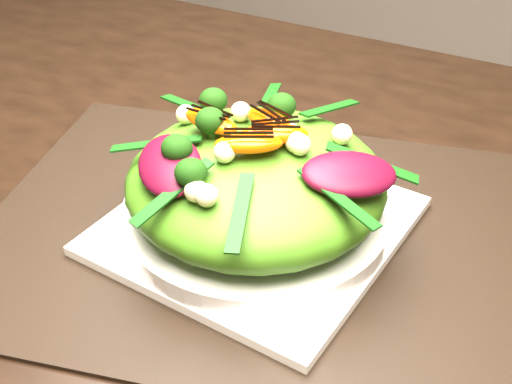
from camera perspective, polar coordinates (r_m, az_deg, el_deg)
The scene contains 10 objects.
dining_table at distance 0.75m, azimuth -13.62°, elevation 0.91°, with size 1.60×0.90×0.75m, color black.
placemat at distance 0.62m, azimuth -0.00°, elevation -3.26°, with size 0.49×0.38×0.00m, color black.
plate_base at distance 0.62m, azimuth 0.00°, elevation -2.79°, with size 0.24×0.24×0.01m, color white.
salad_bowl at distance 0.61m, azimuth 0.00°, elevation -1.81°, with size 0.24×0.24×0.02m, color silver.
lettuce_mound at distance 0.59m, azimuth -0.00°, elevation 0.93°, with size 0.23×0.23×0.08m, color #437716.
radicchio_leaf at distance 0.54m, azimuth 7.78°, elevation 1.50°, with size 0.08×0.05×0.02m, color #3D0615.
orange_segment at distance 0.59m, azimuth -0.49°, elevation 6.21°, with size 0.06×0.02×0.01m, color #F94904.
broccoli_floret at distance 0.60m, azimuth -2.81°, elevation 7.44°, with size 0.04×0.04×0.04m, color #0A3309.
macadamia_nut at distance 0.51m, azimuth 1.53°, elevation 0.42°, with size 0.02×0.02×0.02m, color #FFEEB3.
balsamic_drizzle at distance 0.59m, azimuth -0.50°, elevation 6.88°, with size 0.04×0.00×0.00m, color black.
Camera 1 is at (0.43, -0.45, 1.15)m, focal length 48.00 mm.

